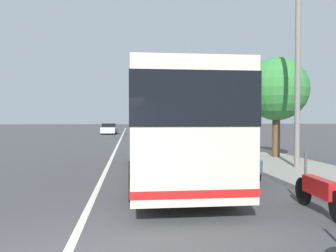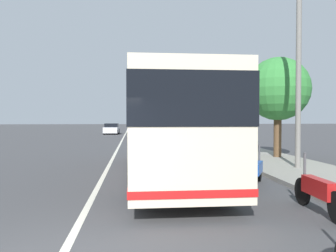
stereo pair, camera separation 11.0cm
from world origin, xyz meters
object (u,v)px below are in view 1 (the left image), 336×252
motorcycle_by_tree (257,171)px  car_behind_bus (109,129)px  roadside_tree_mid_block (276,90)px  motorcycle_mid_row (319,191)px  coach_bus (167,122)px  car_ahead_same_lane (145,128)px  utility_pole (298,74)px  car_far_distant (143,131)px

motorcycle_by_tree → car_behind_bus: 34.28m
car_behind_bus → roadside_tree_mid_block: (-27.58, -10.09, 2.86)m
motorcycle_mid_row → motorcycle_by_tree: bearing=5.5°
coach_bus → car_ahead_same_lane: 32.26m
coach_bus → motorcycle_mid_row: 5.93m
roadside_tree_mid_block → car_ahead_same_lane: bearing=10.8°
motorcycle_mid_row → car_behind_bus: (36.69, 6.88, 0.19)m
utility_pole → car_behind_bus: bearing=16.7°
car_far_distant → utility_pole: (-22.55, -5.20, 3.13)m
car_behind_bus → utility_pole: bearing=18.5°
motorcycle_mid_row → utility_pole: size_ratio=0.28×
coach_bus → car_far_distant: 23.15m
car_far_distant → roadside_tree_mid_block: size_ratio=0.81×
motorcycle_by_tree → car_behind_bus: (33.62, 6.69, 0.22)m
car_ahead_same_lane → utility_pole: (-31.67, -4.60, 3.08)m
car_ahead_same_lane → motorcycle_mid_row: bearing=-179.0°
motorcycle_by_tree → car_ahead_same_lane: car_ahead_same_lane is taller
motorcycle_mid_row → motorcycle_by_tree: motorcycle_mid_row is taller
coach_bus → car_behind_bus: coach_bus is taller
car_far_distant → car_behind_bus: bearing=26.7°
car_behind_bus → utility_pole: size_ratio=0.52×
car_far_distant → utility_pole: utility_pole is taller
motorcycle_mid_row → utility_pole: bearing=-21.7°
car_ahead_same_lane → motorcycle_by_tree: bearing=-179.1°
motorcycle_by_tree → car_behind_bus: size_ratio=0.46×
utility_pole → coach_bus: bearing=96.1°
motorcycle_mid_row → roadside_tree_mid_block: 10.13m
roadside_tree_mid_block → coach_bus: bearing=124.2°
roadside_tree_mid_block → utility_pole: bearing=167.7°
motorcycle_mid_row → car_ahead_same_lane: (37.25, 2.16, 0.25)m
utility_pole → car_ahead_same_lane: bearing=8.3°
coach_bus → car_ahead_same_lane: coach_bus is taller
car_ahead_same_lane → utility_pole: bearing=-174.1°
car_behind_bus → roadside_tree_mid_block: 29.51m
motorcycle_mid_row → roadside_tree_mid_block: (9.11, -3.21, 3.05)m
motorcycle_mid_row → roadside_tree_mid_block: bearing=-17.5°
roadside_tree_mid_block → utility_pole: utility_pole is taller
car_far_distant → motorcycle_by_tree: bearing=-173.2°
motorcycle_mid_row → car_far_distant: size_ratio=0.51×
motorcycle_mid_row → car_ahead_same_lane: car_ahead_same_lane is taller
motorcycle_by_tree → utility_pole: bearing=-18.4°
motorcycle_mid_row → car_far_distant: car_far_distant is taller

